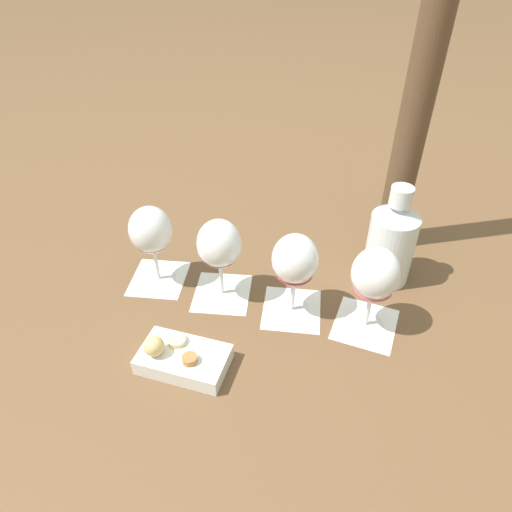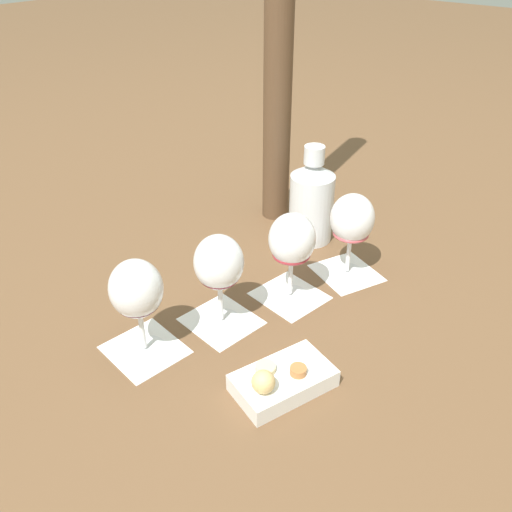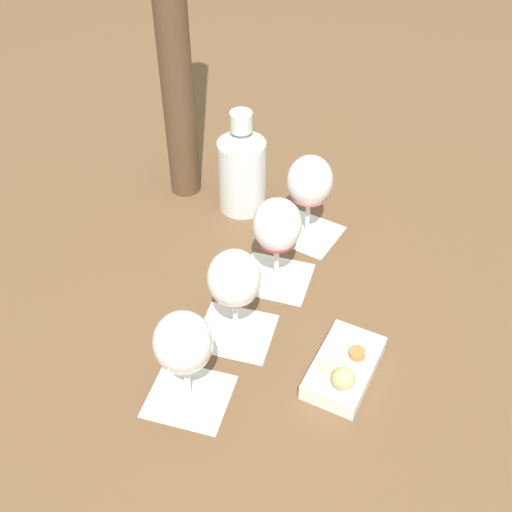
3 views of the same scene
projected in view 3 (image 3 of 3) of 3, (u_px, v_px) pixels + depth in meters
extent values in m
plane|color=brown|center=(256.00, 304.00, 1.10)|extent=(8.00, 8.00, 0.00)
cube|color=white|center=(306.00, 233.00, 1.24)|extent=(0.15, 0.15, 0.00)
cube|color=white|center=(276.00, 278.00, 1.14)|extent=(0.12, 0.13, 0.00)
cube|color=white|center=(236.00, 332.00, 1.05)|extent=(0.12, 0.13, 0.00)
cube|color=white|center=(189.00, 396.00, 0.96)|extent=(0.12, 0.13, 0.00)
cylinder|color=white|center=(306.00, 231.00, 1.23)|extent=(0.07, 0.07, 0.01)
cylinder|color=white|center=(308.00, 215.00, 1.21)|extent=(0.01, 0.01, 0.08)
ellipsoid|color=white|center=(310.00, 180.00, 1.15)|extent=(0.08, 0.08, 0.10)
ellipsoid|color=#CE535D|center=(309.00, 195.00, 1.18)|extent=(0.07, 0.07, 0.02)
cylinder|color=white|center=(276.00, 276.00, 1.14)|extent=(0.07, 0.07, 0.01)
cylinder|color=white|center=(276.00, 260.00, 1.11)|extent=(0.01, 0.01, 0.08)
ellipsoid|color=white|center=(277.00, 225.00, 1.06)|extent=(0.08, 0.08, 0.10)
ellipsoid|color=#A5303A|center=(277.00, 239.00, 1.08)|extent=(0.07, 0.07, 0.02)
cylinder|color=white|center=(236.00, 331.00, 1.05)|extent=(0.07, 0.07, 0.01)
cylinder|color=white|center=(235.00, 314.00, 1.02)|extent=(0.01, 0.01, 0.08)
ellipsoid|color=white|center=(234.00, 278.00, 0.97)|extent=(0.08, 0.08, 0.10)
ellipsoid|color=maroon|center=(235.00, 290.00, 0.98)|extent=(0.07, 0.07, 0.03)
cylinder|color=white|center=(189.00, 395.00, 0.95)|extent=(0.07, 0.07, 0.01)
cylinder|color=white|center=(187.00, 378.00, 0.93)|extent=(0.01, 0.01, 0.08)
ellipsoid|color=white|center=(183.00, 343.00, 0.87)|extent=(0.08, 0.08, 0.10)
ellipsoid|color=#470F1E|center=(184.00, 354.00, 0.89)|extent=(0.07, 0.07, 0.03)
cylinder|color=silver|center=(242.00, 175.00, 1.25)|extent=(0.09, 0.09, 0.15)
cone|color=silver|center=(241.00, 137.00, 1.19)|extent=(0.09, 0.09, 0.03)
cylinder|color=silver|center=(241.00, 121.00, 1.17)|extent=(0.04, 0.04, 0.04)
cube|color=white|center=(344.00, 368.00, 0.98)|extent=(0.17, 0.13, 0.03)
sphere|color=#DBB775|center=(343.00, 379.00, 0.92)|extent=(0.03, 0.03, 0.03)
cylinder|color=beige|center=(329.00, 364.00, 0.96)|extent=(0.03, 0.03, 0.01)
cylinder|color=#B2703D|center=(357.00, 353.00, 0.97)|extent=(0.03, 0.03, 0.01)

